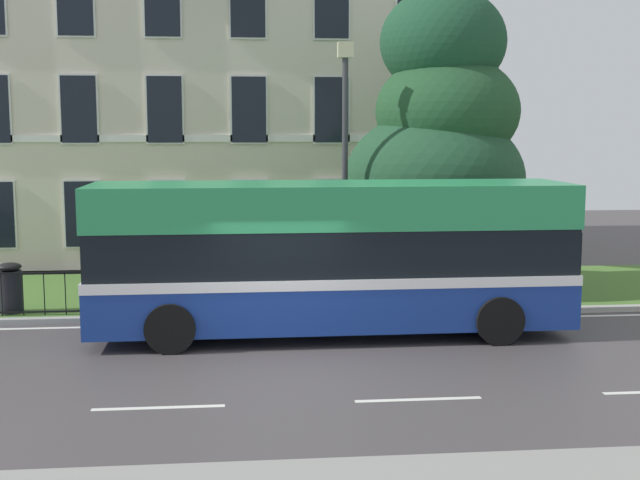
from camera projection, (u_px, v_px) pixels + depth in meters
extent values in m
cube|color=#474142|center=(284.00, 372.00, 14.65)|extent=(60.00, 56.00, 0.06)
cube|color=silver|center=(275.00, 323.00, 18.24)|extent=(54.00, 0.14, 0.01)
cube|color=silver|center=(158.00, 408.00, 12.67)|extent=(2.00, 0.12, 0.01)
cube|color=silver|center=(418.00, 399.00, 13.06)|extent=(2.00, 0.12, 0.01)
cube|color=#9E9E99|center=(274.00, 316.00, 18.70)|extent=(57.00, 0.24, 0.12)
cube|color=#49712E|center=(269.00, 291.00, 21.56)|extent=(57.00, 5.56, 0.12)
cube|color=beige|center=(212.00, 107.00, 29.02)|extent=(14.47, 9.80, 9.73)
cube|color=white|center=(208.00, 138.00, 24.29)|extent=(14.47, 0.06, 0.20)
cube|color=#2D333D|center=(209.00, 231.00, 24.63)|extent=(1.10, 0.06, 2.20)
cube|color=white|center=(83.00, 214.00, 24.21)|extent=(1.09, 0.04, 1.99)
cube|color=black|center=(83.00, 214.00, 24.19)|extent=(0.99, 0.03, 1.89)
cube|color=white|center=(167.00, 213.00, 24.44)|extent=(1.09, 0.04, 1.99)
cube|color=black|center=(167.00, 213.00, 24.42)|extent=(0.99, 0.03, 1.89)
cube|color=white|center=(250.00, 212.00, 24.67)|extent=(1.09, 0.04, 1.99)
cube|color=black|center=(250.00, 212.00, 24.66)|extent=(0.99, 0.03, 1.89)
cube|color=white|center=(331.00, 212.00, 24.91)|extent=(1.09, 0.04, 1.99)
cube|color=black|center=(331.00, 212.00, 24.89)|extent=(0.99, 0.03, 1.89)
cube|color=white|center=(411.00, 211.00, 25.14)|extent=(1.09, 0.04, 1.99)
cube|color=black|center=(411.00, 211.00, 25.12)|extent=(0.99, 0.03, 1.89)
cube|color=white|center=(79.00, 109.00, 23.82)|extent=(1.09, 0.04, 1.99)
cube|color=black|center=(79.00, 109.00, 23.80)|extent=(0.99, 0.03, 1.89)
cube|color=white|center=(165.00, 109.00, 24.05)|extent=(1.09, 0.04, 1.99)
cube|color=black|center=(165.00, 109.00, 24.03)|extent=(0.99, 0.03, 1.89)
cube|color=white|center=(249.00, 110.00, 24.29)|extent=(1.09, 0.04, 1.99)
cube|color=black|center=(249.00, 110.00, 24.27)|extent=(0.99, 0.03, 1.89)
cube|color=white|center=(331.00, 110.00, 24.52)|extent=(1.09, 0.04, 1.99)
cube|color=black|center=(332.00, 110.00, 24.50)|extent=(0.99, 0.03, 1.89)
cube|color=white|center=(413.00, 110.00, 24.76)|extent=(1.09, 0.04, 1.99)
cube|color=black|center=(413.00, 110.00, 24.74)|extent=(0.99, 0.03, 1.89)
cube|color=white|center=(75.00, 1.00, 23.43)|extent=(1.09, 0.04, 1.99)
cube|color=black|center=(75.00, 1.00, 23.41)|extent=(0.99, 0.03, 1.89)
cube|color=white|center=(162.00, 2.00, 23.66)|extent=(1.09, 0.04, 1.99)
cube|color=black|center=(162.00, 2.00, 23.64)|extent=(0.99, 0.03, 1.89)
cube|color=white|center=(248.00, 4.00, 23.90)|extent=(1.09, 0.04, 1.99)
cube|color=black|center=(248.00, 3.00, 23.88)|extent=(0.99, 0.03, 1.89)
cube|color=white|center=(332.00, 5.00, 24.13)|extent=(1.09, 0.04, 1.99)
cube|color=black|center=(332.00, 5.00, 24.11)|extent=(0.99, 0.03, 1.89)
cube|color=white|center=(414.00, 6.00, 24.37)|extent=(1.09, 0.04, 1.99)
cube|color=black|center=(414.00, 6.00, 24.35)|extent=(0.99, 0.03, 1.89)
cube|color=black|center=(200.00, 270.00, 18.69)|extent=(15.03, 0.04, 0.04)
cube|color=black|center=(201.00, 308.00, 18.80)|extent=(15.03, 0.04, 0.04)
cylinder|color=black|center=(1.00, 295.00, 18.33)|extent=(0.02, 0.02, 0.95)
cylinder|color=black|center=(23.00, 294.00, 18.37)|extent=(0.02, 0.02, 0.95)
cylinder|color=black|center=(44.00, 294.00, 18.42)|extent=(0.02, 0.02, 0.95)
cylinder|color=black|center=(65.00, 294.00, 18.46)|extent=(0.02, 0.02, 0.95)
cylinder|color=black|center=(87.00, 293.00, 18.51)|extent=(0.02, 0.02, 0.95)
cylinder|color=black|center=(108.00, 293.00, 18.55)|extent=(0.02, 0.02, 0.95)
cylinder|color=black|center=(128.00, 292.00, 18.60)|extent=(0.02, 0.02, 0.95)
cylinder|color=black|center=(149.00, 292.00, 18.64)|extent=(0.02, 0.02, 0.95)
cylinder|color=black|center=(170.00, 292.00, 18.68)|extent=(0.02, 0.02, 0.95)
cylinder|color=black|center=(191.00, 291.00, 18.73)|extent=(0.02, 0.02, 0.95)
cylinder|color=black|center=(211.00, 291.00, 18.77)|extent=(0.02, 0.02, 0.95)
cylinder|color=black|center=(231.00, 291.00, 18.82)|extent=(0.02, 0.02, 0.95)
cylinder|color=black|center=(252.00, 290.00, 18.86)|extent=(0.02, 0.02, 0.95)
cylinder|color=black|center=(272.00, 290.00, 18.91)|extent=(0.02, 0.02, 0.95)
cylinder|color=black|center=(292.00, 289.00, 18.95)|extent=(0.02, 0.02, 0.95)
cylinder|color=black|center=(312.00, 289.00, 18.99)|extent=(0.02, 0.02, 0.95)
cylinder|color=black|center=(332.00, 289.00, 19.04)|extent=(0.02, 0.02, 0.95)
cylinder|color=black|center=(352.00, 288.00, 19.08)|extent=(0.02, 0.02, 0.95)
cylinder|color=black|center=(372.00, 288.00, 19.13)|extent=(0.02, 0.02, 0.95)
cylinder|color=black|center=(391.00, 288.00, 19.17)|extent=(0.02, 0.02, 0.95)
cylinder|color=black|center=(411.00, 287.00, 19.22)|extent=(0.02, 0.02, 0.95)
cylinder|color=black|center=(430.00, 287.00, 19.26)|extent=(0.02, 0.02, 0.95)
cylinder|color=black|center=(450.00, 286.00, 19.30)|extent=(0.02, 0.02, 0.95)
cylinder|color=black|center=(469.00, 286.00, 19.35)|extent=(0.02, 0.02, 0.95)
cylinder|color=black|center=(488.00, 286.00, 19.39)|extent=(0.02, 0.02, 0.95)
cylinder|color=black|center=(508.00, 285.00, 19.44)|extent=(0.02, 0.02, 0.95)
cylinder|color=black|center=(527.00, 285.00, 19.48)|extent=(0.02, 0.02, 0.95)
cylinder|color=#423328|center=(440.00, 258.00, 21.55)|extent=(0.41, 0.41, 1.55)
ellipsoid|color=#223B28|center=(441.00, 248.00, 21.32)|extent=(4.27, 4.27, 2.72)
ellipsoid|color=#20462C|center=(434.00, 180.00, 21.23)|extent=(4.55, 4.55, 3.54)
ellipsoid|color=#214828|center=(447.00, 111.00, 21.05)|extent=(3.62, 3.62, 2.86)
ellipsoid|color=#1B442B|center=(443.00, 42.00, 20.93)|extent=(3.16, 3.16, 2.68)
cube|color=navy|center=(331.00, 297.00, 17.14)|extent=(9.64, 2.45, 1.03)
cube|color=white|center=(331.00, 275.00, 17.08)|extent=(9.66, 2.47, 0.20)
cube|color=black|center=(331.00, 249.00, 17.01)|extent=(9.56, 2.41, 0.97)
cube|color=#2A9055|center=(331.00, 204.00, 16.90)|extent=(9.64, 2.45, 0.86)
cube|color=black|center=(560.00, 248.00, 17.52)|extent=(0.07, 2.02, 0.89)
cube|color=black|center=(562.00, 204.00, 17.40)|extent=(0.07, 1.73, 0.55)
cylinder|color=silver|center=(545.00, 299.00, 18.44)|extent=(0.04, 0.20, 0.20)
cylinder|color=silver|center=(573.00, 314.00, 16.92)|extent=(0.04, 0.20, 0.20)
cylinder|color=black|center=(467.00, 297.00, 18.64)|extent=(0.96, 0.31, 0.96)
cylinder|color=black|center=(499.00, 320.00, 16.37)|extent=(0.96, 0.31, 0.96)
cylinder|color=black|center=(178.00, 303.00, 17.99)|extent=(0.96, 0.31, 0.96)
cylinder|color=black|center=(170.00, 328.00, 15.72)|extent=(0.96, 0.31, 0.96)
cylinder|color=#333338|center=(345.00, 181.00, 19.76)|extent=(0.14, 0.14, 5.71)
cube|color=beige|center=(345.00, 50.00, 19.37)|extent=(0.36, 0.24, 0.36)
cylinder|color=black|center=(11.00, 292.00, 18.69)|extent=(0.52, 0.52, 0.95)
ellipsoid|color=black|center=(9.00, 267.00, 18.62)|extent=(0.53, 0.53, 0.18)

